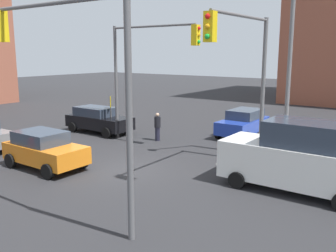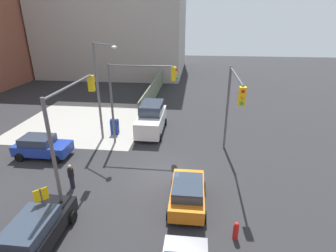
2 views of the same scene
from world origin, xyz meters
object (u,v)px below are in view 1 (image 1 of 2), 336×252
mailbox_blue (301,149)px  traffic_signal_nw_corner (145,59)px  traffic_signal_ne_corner (245,63)px  sedan_black (98,119)px  traffic_signal_se_corner (68,65)px  pedestrian_crossing (157,126)px  coupe_blue (243,123)px  sedan_orange (44,149)px  street_lamp_corner (283,59)px  van_white_delivery (299,157)px

mailbox_blue → traffic_signal_nw_corner: bearing=-176.6°
traffic_signal_ne_corner → sedan_black: 11.76m
traffic_signal_ne_corner → traffic_signal_se_corner: bearing=-108.0°
traffic_signal_ne_corner → pedestrian_crossing: size_ratio=4.01×
sedan_black → pedestrian_crossing: (4.41, 0.41, -0.01)m
coupe_blue → traffic_signal_ne_corner: bearing=-66.0°
traffic_signal_ne_corner → sedan_orange: bearing=-149.5°
coupe_blue → pedestrian_crossing: same height
traffic_signal_nw_corner → street_lamp_corner: bearing=7.7°
sedan_black → coupe_blue: 9.06m
mailbox_blue → coupe_blue: coupe_blue is taller
traffic_signal_nw_corner → sedan_black: traffic_signal_nw_corner is taller
traffic_signal_nw_corner → sedan_orange: size_ratio=1.68×
traffic_signal_ne_corner → mailbox_blue: traffic_signal_ne_corner is taller
traffic_signal_nw_corner → sedan_black: bearing=176.0°
traffic_signal_nw_corner → sedan_orange: traffic_signal_nw_corner is taller
sedan_black → sedan_orange: (3.53, -6.64, -0.00)m
traffic_signal_se_corner → van_white_delivery: 8.63m
sedan_orange → pedestrian_crossing: size_ratio=2.38×
traffic_signal_ne_corner → street_lamp_corner: street_lamp_corner is taller
street_lamp_corner → coupe_blue: bearing=133.5°
coupe_blue → sedan_black: bearing=-151.2°
van_white_delivery → mailbox_blue: bearing=105.1°
sedan_orange → coupe_blue: size_ratio=0.96×
traffic_signal_se_corner → traffic_signal_ne_corner: bearing=72.0°
traffic_signal_ne_corner → sedan_orange: size_ratio=1.68×
traffic_signal_se_corner → coupe_blue: size_ratio=1.62×
traffic_signal_nw_corner → mailbox_blue: 9.34m
sedan_orange → traffic_signal_nw_corner: bearing=84.7°
mailbox_blue → traffic_signal_se_corner: bearing=-112.7°
traffic_signal_se_corner → coupe_blue: traffic_signal_se_corner is taller
traffic_signal_ne_corner → pedestrian_crossing: bearing=157.5°
pedestrian_crossing → street_lamp_corner: bearing=-55.3°
coupe_blue → traffic_signal_nw_corner: bearing=-129.4°
traffic_signal_se_corner → pedestrian_crossing: (-4.23, 9.70, -3.82)m
traffic_signal_nw_corner → pedestrian_crossing: (0.28, 0.70, -3.81)m
sedan_black → traffic_signal_se_corner: bearing=-47.1°
traffic_signal_nw_corner → sedan_orange: (-0.59, -6.35, -3.81)m
coupe_blue → street_lamp_corner: bearing=-46.5°
mailbox_blue → pedestrian_crossing: (-8.20, 0.20, 0.07)m
coupe_blue → pedestrian_crossing: bearing=-131.9°
mailbox_blue → coupe_blue: 6.24m
traffic_signal_nw_corner → traffic_signal_ne_corner: bearing=-16.4°
traffic_signal_se_corner → van_white_delivery: size_ratio=1.20×
mailbox_blue → sedan_orange: sedan_orange is taller
pedestrian_crossing → mailbox_blue: bearing=-59.1°
street_lamp_corner → pedestrian_crossing: bearing=-177.6°
traffic_signal_nw_corner → mailbox_blue: traffic_signal_nw_corner is taller
van_white_delivery → traffic_signal_ne_corner: bearing=164.7°
traffic_signal_se_corner → sedan_orange: traffic_signal_se_corner is taller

